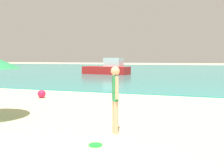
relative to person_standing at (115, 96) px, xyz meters
name	(u,v)px	position (x,y,z in m)	size (l,w,h in m)	color
water	(179,70)	(-1.47, 36.84, -0.88)	(160.00, 60.00, 0.06)	teal
person_standing	(115,96)	(0.00, 0.00, 0.00)	(0.24, 0.32, 1.61)	#DDAD84
frisbee	(95,145)	(-0.11, -0.97, -0.90)	(0.29, 0.29, 0.03)	green
boat_far	(108,69)	(-7.88, 21.29, -0.23)	(5.51, 2.58, 1.80)	red
beach_ball	(42,94)	(-4.95, 4.33, -0.73)	(0.37, 0.37, 0.37)	#E51E4C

